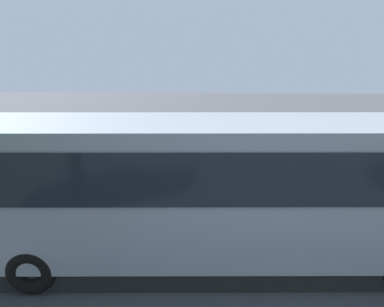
{
  "coord_description": "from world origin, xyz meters",
  "views": [
    {
      "loc": [
        1.53,
        11.85,
        4.38
      ],
      "look_at": [
        2.09,
        -0.04,
        1.1
      ],
      "focal_mm": 30.42,
      "sensor_mm": 36.0,
      "label": 1
    }
  ],
  "objects": [
    {
      "name": "ground_plane",
      "position": [
        0.0,
        0.0,
        0.0
      ],
      "size": [
        80.0,
        80.0,
        0.0
      ],
      "primitive_type": "plane",
      "color": "#424247"
    },
    {
      "name": "tour_bus",
      "position": [
        1.32,
        5.2,
        1.65
      ],
      "size": [
        10.62,
        3.02,
        3.25
      ],
      "color": "#8C939E",
      "rests_on": "ground_plane"
    },
    {
      "name": "spectator_far_left",
      "position": [
        -1.02,
        2.11,
        1.09
      ],
      "size": [
        0.58,
        0.35,
        1.82
      ],
      "color": "#473823",
      "rests_on": "ground_plane"
    },
    {
      "name": "spectator_left",
      "position": [
        0.11,
        2.14,
        1.07
      ],
      "size": [
        0.58,
        0.34,
        1.79
      ],
      "color": "#473823",
      "rests_on": "ground_plane"
    },
    {
      "name": "spectator_centre",
      "position": [
        1.09,
        2.48,
        0.98
      ],
      "size": [
        0.57,
        0.33,
        1.65
      ],
      "color": "black",
      "rests_on": "ground_plane"
    },
    {
      "name": "spectator_right",
      "position": [
        2.46,
        2.46,
        1.04
      ],
      "size": [
        0.58,
        0.35,
        1.75
      ],
      "color": "black",
      "rests_on": "ground_plane"
    },
    {
      "name": "spectator_far_right",
      "position": [
        3.59,
        2.32,
        0.99
      ],
      "size": [
        0.58,
        0.35,
        1.67
      ],
      "color": "black",
      "rests_on": "ground_plane"
    },
    {
      "name": "parked_motorcycle_silver",
      "position": [
        -2.24,
        2.89,
        0.48
      ],
      "size": [
        2.05,
        0.64,
        0.99
      ],
      "color": "black",
      "rests_on": "ground_plane"
    },
    {
      "name": "stunt_motorcycle",
      "position": [
        4.49,
        -2.85,
        0.61
      ],
      "size": [
        2.01,
        0.77,
        1.23
      ],
      "color": "black",
      "rests_on": "ground_plane"
    },
    {
      "name": "traffic_cone",
      "position": [
        1.96,
        -3.72,
        0.3
      ],
      "size": [
        0.34,
        0.34,
        0.63
      ],
      "color": "orange",
      "rests_on": "ground_plane"
    },
    {
      "name": "bay_line_a",
      "position": [
        -5.35,
        -1.4,
        0.0
      ],
      "size": [
        0.14,
        4.91,
        0.01
      ],
      "color": "white",
      "rests_on": "ground_plane"
    },
    {
      "name": "bay_line_b",
      "position": [
        -2.59,
        -1.4,
        0.0
      ],
      "size": [
        0.14,
        4.43,
        0.01
      ],
      "color": "white",
      "rests_on": "ground_plane"
    },
    {
      "name": "bay_line_c",
      "position": [
        0.17,
        -1.4,
        0.0
      ],
      "size": [
        0.13,
        3.53,
        0.01
      ],
      "color": "white",
      "rests_on": "ground_plane"
    },
    {
      "name": "bay_line_d",
      "position": [
        2.93,
        -1.4,
        0.0
      ],
      "size": [
        0.14,
        4.92,
        0.01
      ],
      "color": "white",
      "rests_on": "ground_plane"
    },
    {
      "name": "bay_line_e",
      "position": [
        5.69,
        -1.4,
        0.0
      ],
      "size": [
        0.13,
        3.82,
        0.01
      ],
      "color": "white",
      "rests_on": "ground_plane"
    }
  ]
}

